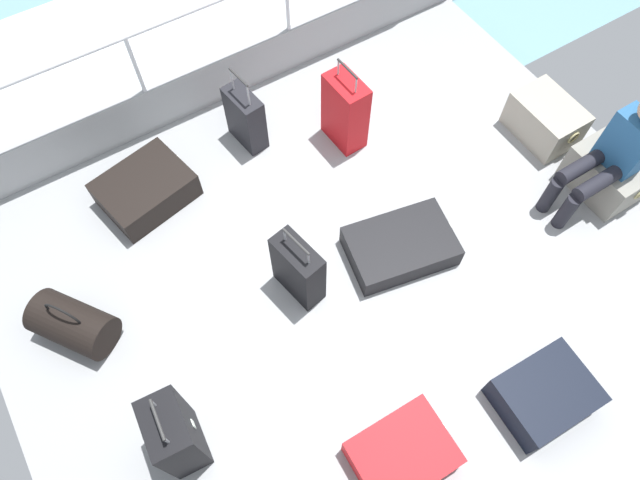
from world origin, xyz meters
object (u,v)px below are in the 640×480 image
(cargo_crate_0, at_px, (545,119))
(suitcase_3, at_px, (298,270))
(passenger_seated, at_px, (613,154))
(suitcase_6, at_px, (402,455))
(suitcase_4, at_px, (400,246))
(suitcase_7, at_px, (176,435))
(duffel_bag, at_px, (73,324))
(suitcase_2, at_px, (246,118))
(suitcase_8, at_px, (544,395))
(suitcase_1, at_px, (345,112))
(suitcase_5, at_px, (146,189))
(cargo_crate_1, at_px, (608,173))

(cargo_crate_0, xyz_separation_m, suitcase_3, (0.15, -2.58, 0.12))
(passenger_seated, relative_size, suitcase_6, 1.69)
(passenger_seated, relative_size, suitcase_4, 1.19)
(passenger_seated, height_order, suitcase_7, passenger_seated)
(suitcase_6, xyz_separation_m, duffel_bag, (-1.94, -1.46, 0.05))
(passenger_seated, xyz_separation_m, suitcase_2, (-2.01, -2.07, -0.29))
(suitcase_8, bearing_deg, cargo_crate_0, 137.15)
(passenger_seated, xyz_separation_m, suitcase_1, (-1.58, -1.35, -0.22))
(suitcase_6, relative_size, suitcase_8, 1.00)
(suitcase_2, bearing_deg, suitcase_6, -8.66)
(suitcase_4, relative_size, suitcase_5, 1.12)
(suitcase_4, xyz_separation_m, suitcase_5, (-1.52, -1.46, 0.02))
(suitcase_4, relative_size, duffel_bag, 1.36)
(suitcase_2, relative_size, suitcase_4, 0.83)
(suitcase_2, bearing_deg, suitcase_4, 15.61)
(suitcase_4, bearing_deg, cargo_crate_0, 100.11)
(suitcase_1, relative_size, suitcase_6, 1.29)
(suitcase_6, relative_size, duffel_bag, 0.96)
(suitcase_2, bearing_deg, suitcase_3, -13.83)
(suitcase_5, xyz_separation_m, suitcase_8, (2.96, 1.59, 0.00))
(suitcase_6, distance_m, suitcase_8, 1.05)
(suitcase_8, height_order, duffel_bag, duffel_bag)
(suitcase_4, height_order, suitcase_6, suitcase_6)
(suitcase_4, height_order, suitcase_5, suitcase_5)
(suitcase_6, bearing_deg, suitcase_8, 79.10)
(cargo_crate_0, xyz_separation_m, duffel_bag, (-0.38, -4.12, -0.01))
(suitcase_7, bearing_deg, suitcase_8, 64.96)
(cargo_crate_1, xyz_separation_m, suitcase_5, (-1.90, -3.25, -0.06))
(cargo_crate_1, bearing_deg, suitcase_6, -72.27)
(suitcase_3, relative_size, suitcase_7, 0.88)
(suitcase_3, height_order, suitcase_7, suitcase_7)
(cargo_crate_1, distance_m, suitcase_2, 3.02)
(suitcase_1, relative_size, suitcase_7, 1.01)
(cargo_crate_0, xyz_separation_m, suitcase_5, (-1.20, -3.22, -0.05))
(suitcase_3, distance_m, suitcase_6, 1.42)
(suitcase_1, relative_size, duffel_bag, 1.25)
(suitcase_2, xyz_separation_m, suitcase_8, (3.07, 0.59, -0.14))
(cargo_crate_0, distance_m, suitcase_7, 3.88)
(cargo_crate_0, xyz_separation_m, suitcase_7, (0.74, -3.80, 0.18))
(suitcase_3, xyz_separation_m, suitcase_4, (0.16, 0.82, -0.19))
(passenger_seated, distance_m, suitcase_6, 2.69)
(suitcase_7, bearing_deg, cargo_crate_1, 90.62)
(suitcase_4, distance_m, duffel_bag, 2.46)
(cargo_crate_1, xyz_separation_m, suitcase_8, (1.06, -1.66, -0.06))
(cargo_crate_0, relative_size, suitcase_8, 1.00)
(cargo_crate_0, bearing_deg, suitcase_3, -86.68)
(suitcase_2, bearing_deg, cargo_crate_1, 48.27)
(suitcase_3, relative_size, duffel_bag, 1.09)
(cargo_crate_1, relative_size, passenger_seated, 0.58)
(suitcase_1, relative_size, suitcase_4, 0.91)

